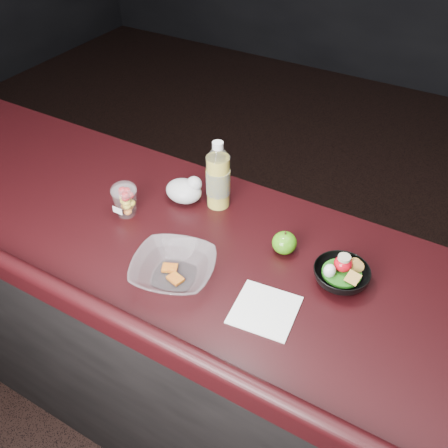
{
  "coord_description": "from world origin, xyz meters",
  "views": [
    {
      "loc": [
        0.58,
        -0.61,
        2.02
      ],
      "look_at": [
        0.03,
        0.33,
        1.1
      ],
      "focal_mm": 40.0,
      "sensor_mm": 36.0,
      "label": 1
    }
  ],
  "objects_px": {
    "snack_bowl": "(341,274)",
    "lemonade_bottle": "(218,180)",
    "green_apple": "(284,243)",
    "fruit_cup": "(125,199)",
    "takeout_bowl": "(174,269)"
  },
  "relations": [
    {
      "from": "green_apple",
      "to": "fruit_cup",
      "type": "bearing_deg",
      "value": -169.7
    },
    {
      "from": "fruit_cup",
      "to": "snack_bowl",
      "type": "height_order",
      "value": "fruit_cup"
    },
    {
      "from": "green_apple",
      "to": "snack_bowl",
      "type": "relative_size",
      "value": 0.4
    },
    {
      "from": "snack_bowl",
      "to": "lemonade_bottle",
      "type": "bearing_deg",
      "value": 164.29
    },
    {
      "from": "lemonade_bottle",
      "to": "green_apple",
      "type": "height_order",
      "value": "lemonade_bottle"
    },
    {
      "from": "lemonade_bottle",
      "to": "snack_bowl",
      "type": "distance_m",
      "value": 0.49
    },
    {
      "from": "fruit_cup",
      "to": "green_apple",
      "type": "xyz_separation_m",
      "value": [
        0.51,
        0.09,
        -0.03
      ]
    },
    {
      "from": "lemonade_bottle",
      "to": "snack_bowl",
      "type": "bearing_deg",
      "value": -15.71
    },
    {
      "from": "fruit_cup",
      "to": "snack_bowl",
      "type": "bearing_deg",
      "value": 4.88
    },
    {
      "from": "fruit_cup",
      "to": "green_apple",
      "type": "relative_size",
      "value": 1.55
    },
    {
      "from": "snack_bowl",
      "to": "takeout_bowl",
      "type": "relative_size",
      "value": 0.66
    },
    {
      "from": "snack_bowl",
      "to": "fruit_cup",
      "type": "bearing_deg",
      "value": -175.12
    },
    {
      "from": "takeout_bowl",
      "to": "lemonade_bottle",
      "type": "bearing_deg",
      "value": 99.94
    },
    {
      "from": "lemonade_bottle",
      "to": "green_apple",
      "type": "bearing_deg",
      "value": -19.17
    },
    {
      "from": "lemonade_bottle",
      "to": "snack_bowl",
      "type": "xyz_separation_m",
      "value": [
        0.46,
        -0.13,
        -0.07
      ]
    }
  ]
}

